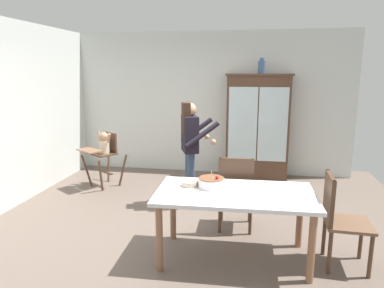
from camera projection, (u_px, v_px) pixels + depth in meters
name	position (u px, v px, depth m)	size (l,w,h in m)	color
ground_plane	(184.00, 228.00, 4.46)	(6.24, 6.24, 0.00)	#66564C
wall_back	(210.00, 104.00, 6.72)	(5.32, 0.06, 2.70)	silver
china_cabinet	(257.00, 127.00, 6.39)	(1.17, 0.48, 1.92)	#4C3323
ceramic_vase	(262.00, 67.00, 6.17)	(0.13, 0.13, 0.27)	#3D567F
high_chair_with_toddler	(104.00, 149.00, 5.96)	(0.80, 0.84, 0.95)	#4C3323
adult_person	(190.00, 141.00, 5.04)	(0.63, 0.61, 1.53)	#33425B
dining_table	(235.00, 200.00, 3.62)	(1.66, 0.93, 0.74)	silver
birthday_cake	(211.00, 183.00, 3.73)	(0.28, 0.28, 0.19)	white
serving_bowl	(190.00, 184.00, 3.78)	(0.18, 0.18, 0.06)	#C6AD93
dining_chair_far_side	(236.00, 188.00, 4.27)	(0.45, 0.45, 0.96)	#4C3323
dining_chair_right_end	(338.00, 214.00, 3.50)	(0.46, 0.46, 0.96)	#4C3323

